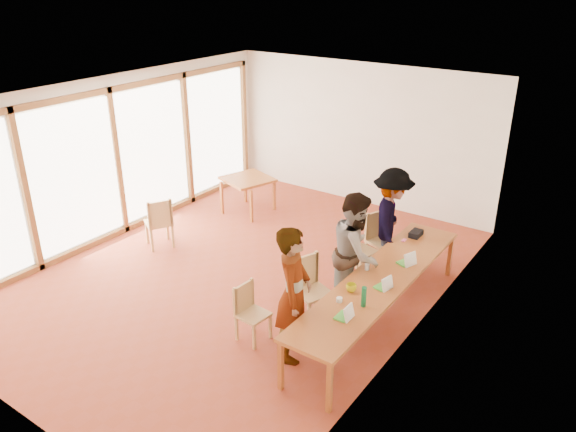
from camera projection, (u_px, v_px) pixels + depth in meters
The scene contains 24 objects.
ground at pixel (243, 274), 9.46m from camera, with size 8.00×8.00×0.00m, color #9A3B25.
wall_back at pixel (360, 134), 11.85m from camera, with size 6.00×0.10×3.00m, color white.
wall_right at pixel (419, 239), 7.28m from camera, with size 0.10×8.00×3.00m, color white.
window_wall at pixel (116, 158), 10.39m from camera, with size 0.10×8.00×3.00m, color white.
ceiling at pixel (237, 94), 8.23m from camera, with size 6.00×8.00×0.04m, color white.
communal_table at pixel (380, 281), 7.87m from camera, with size 0.80×4.00×0.75m.
side_table at pixel (248, 182), 11.61m from camera, with size 0.90×0.90×0.75m.
chair_near at pixel (248, 306), 7.65m from camera, with size 0.42×0.42×0.44m.
chair_mid at pixel (309, 281), 8.06m from camera, with size 0.59×0.59×0.52m.
chair_far at pixel (355, 242), 9.19m from camera, with size 0.56×0.56×0.53m.
chair_empty at pixel (379, 233), 9.56m from camera, with size 0.57×0.57×0.51m.
chair_spare at pixel (159, 218), 10.11m from camera, with size 0.61×0.61×0.51m.
person_near at pixel (294, 294), 7.11m from camera, with size 0.68×0.45×1.86m, color gray.
person_mid at pixel (356, 252), 8.17m from camera, with size 0.90×0.70×1.85m, color gray.
person_far at pixel (391, 220), 9.27m from camera, with size 1.16×0.67×1.79m, color gray.
laptop_near at pixel (346, 315), 6.92m from camera, with size 0.19×0.23×0.19m.
laptop_mid at pixel (385, 285), 7.57m from camera, with size 0.23×0.25×0.18m.
laptop_far at pixel (408, 261), 8.18m from camera, with size 0.27×0.29×0.20m.
yellow_mug at pixel (351, 288), 7.50m from camera, with size 0.14×0.14×0.11m, color #CBC20C.
green_bottle at pixel (364, 297), 7.13m from camera, with size 0.07×0.07×0.28m, color #116132.
clear_glass at pixel (367, 267), 8.04m from camera, with size 0.07×0.07×0.09m, color silver.
condiment_cup at pixel (339, 300), 7.27m from camera, with size 0.08×0.08×0.06m, color white.
pink_phone at pixel (404, 240), 8.92m from camera, with size 0.05×0.10×0.01m, color #F3549A.
black_pouch at pixel (416, 234), 9.05m from camera, with size 0.16×0.26×0.09m, color black.
Camera 1 is at (5.33, -6.35, 4.72)m, focal length 35.00 mm.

